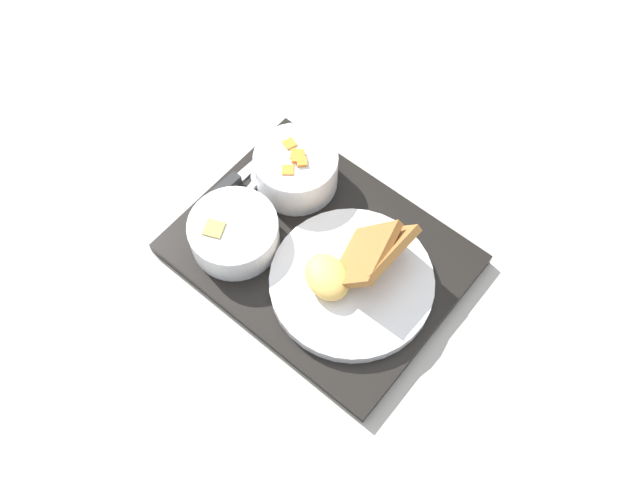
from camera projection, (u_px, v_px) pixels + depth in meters
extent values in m
plane|color=#ADA89E|center=(320.00, 257.00, 0.94)|extent=(4.00, 4.00, 0.00)
cube|color=black|center=(320.00, 254.00, 0.93)|extent=(0.40, 0.33, 0.02)
cylinder|color=white|center=(296.00, 169.00, 0.95)|extent=(0.12, 0.12, 0.06)
torus|color=white|center=(296.00, 158.00, 0.92)|extent=(0.12, 0.12, 0.01)
cylinder|color=#9EC67A|center=(287.00, 158.00, 0.93)|extent=(0.05, 0.05, 0.01)
cylinder|color=#9EC67A|center=(300.00, 163.00, 0.92)|extent=(0.05, 0.05, 0.01)
cylinder|color=#9EC67A|center=(288.00, 150.00, 0.94)|extent=(0.05, 0.05, 0.02)
cylinder|color=#9EC67A|center=(309.00, 165.00, 0.93)|extent=(0.05, 0.05, 0.02)
cube|color=orange|center=(290.00, 146.00, 0.94)|extent=(0.02, 0.02, 0.01)
cube|color=orange|center=(297.00, 156.00, 0.93)|extent=(0.02, 0.02, 0.01)
cube|color=orange|center=(302.00, 164.00, 0.92)|extent=(0.02, 0.02, 0.02)
cube|color=orange|center=(298.00, 160.00, 0.92)|extent=(0.03, 0.03, 0.02)
cube|color=orange|center=(288.00, 173.00, 0.92)|extent=(0.02, 0.02, 0.02)
cylinder|color=white|center=(234.00, 233.00, 0.91)|extent=(0.12, 0.12, 0.05)
torus|color=white|center=(232.00, 226.00, 0.89)|extent=(0.12, 0.12, 0.01)
cylinder|color=olive|center=(234.00, 231.00, 0.90)|extent=(0.10, 0.10, 0.03)
cube|color=tan|center=(215.00, 231.00, 0.89)|extent=(0.03, 0.03, 0.02)
cylinder|color=white|center=(352.00, 282.00, 0.89)|extent=(0.22, 0.22, 0.02)
ellipsoid|color=#EAB756|center=(327.00, 277.00, 0.87)|extent=(0.08, 0.07, 0.03)
cube|color=#93602D|center=(376.00, 253.00, 0.87)|extent=(0.07, 0.10, 0.08)
cube|color=#93602D|center=(362.00, 256.00, 0.87)|extent=(0.10, 0.11, 0.08)
cube|color=silver|center=(265.00, 155.00, 1.00)|extent=(0.02, 0.11, 0.00)
cube|color=black|center=(222.00, 190.00, 0.96)|extent=(0.02, 0.06, 0.01)
ellipsoid|color=silver|center=(264.00, 174.00, 0.98)|extent=(0.04, 0.05, 0.01)
cube|color=silver|center=(232.00, 211.00, 0.95)|extent=(0.03, 0.11, 0.01)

